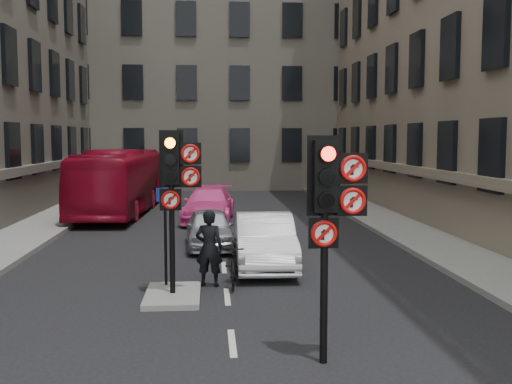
{
  "coord_description": "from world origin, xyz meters",
  "views": [
    {
      "loc": [
        -0.36,
        -8.05,
        3.56
      ],
      "look_at": [
        0.43,
        2.22,
        2.6
      ],
      "focal_mm": 42.0,
      "sensor_mm": 36.0,
      "label": 1
    }
  ],
  "objects": [
    {
      "name": "car_pink",
      "position": [
        -0.42,
        17.0,
        0.71
      ],
      "size": [
        2.42,
        5.04,
        1.41
      ],
      "primitive_type": "imported",
      "rotation": [
        0.0,
        0.0,
        -0.09
      ],
      "color": "#F1479D",
      "rests_on": "ground"
    },
    {
      "name": "centre_island",
      "position": [
        -1.2,
        5.0,
        0.06
      ],
      "size": [
        1.2,
        2.0,
        0.12
      ],
      "primitive_type": "cube",
      "color": "gray",
      "rests_on": "ground"
    },
    {
      "name": "car_white",
      "position": [
        1.12,
        7.97,
        0.72
      ],
      "size": [
        1.65,
        4.42,
        1.44
      ],
      "primitive_type": "imported",
      "rotation": [
        0.0,
        0.0,
        -0.03
      ],
      "color": "white",
      "rests_on": "ground"
    },
    {
      "name": "car_silver",
      "position": [
        -0.38,
        10.97,
        0.63
      ],
      "size": [
        1.65,
        3.74,
        1.25
      ],
      "primitive_type": "imported",
      "rotation": [
        0.0,
        0.0,
        0.05
      ],
      "color": "#B4B5BC",
      "rests_on": "ground"
    },
    {
      "name": "pavement_left",
      "position": [
        -7.2,
        12.0,
        0.08
      ],
      "size": [
        3.0,
        50.0,
        0.16
      ],
      "primitive_type": "cube",
      "color": "gray",
      "rests_on": "ground"
    },
    {
      "name": "building_far",
      "position": [
        0.0,
        38.0,
        10.0
      ],
      "size": [
        30.0,
        14.0,
        20.0
      ],
      "primitive_type": "cube",
      "color": "#6B655A",
      "rests_on": "ground"
    },
    {
      "name": "pavement_right",
      "position": [
        7.2,
        12.0,
        0.08
      ],
      "size": [
        3.0,
        50.0,
        0.16
      ],
      "primitive_type": "cube",
      "color": "gray",
      "rests_on": "ground"
    },
    {
      "name": "info_sign",
      "position": [
        -1.4,
        5.73,
        1.58
      ],
      "size": [
        0.39,
        0.11,
        2.26
      ],
      "rotation": [
        0.0,
        0.0,
        -0.02
      ],
      "color": "black",
      "rests_on": "centre_island"
    },
    {
      "name": "signal_far",
      "position": [
        -1.11,
        4.99,
        2.7
      ],
      "size": [
        0.91,
        0.4,
        3.58
      ],
      "color": "black",
      "rests_on": "centre_island"
    },
    {
      "name": "motorcyclist",
      "position": [
        -0.39,
        6.0,
        0.92
      ],
      "size": [
        0.75,
        0.58,
        1.84
      ],
      "primitive_type": "imported",
      "rotation": [
        0.0,
        0.0,
        2.9
      ],
      "color": "black",
      "rests_on": "ground"
    },
    {
      "name": "bus_red",
      "position": [
        -4.5,
        19.92,
        1.48
      ],
      "size": [
        3.02,
        10.77,
        2.97
      ],
      "primitive_type": "imported",
      "rotation": [
        0.0,
        0.0,
        -0.05
      ],
      "color": "maroon",
      "rests_on": "ground"
    },
    {
      "name": "signal_near",
      "position": [
        1.49,
        0.99,
        2.58
      ],
      "size": [
        0.91,
        0.4,
        3.58
      ],
      "color": "black",
      "rests_on": "ground"
    },
    {
      "name": "motorcycle",
      "position": [
        0.2,
        6.0,
        0.52
      ],
      "size": [
        0.63,
        1.76,
        1.03
      ],
      "primitive_type": "imported",
      "rotation": [
        0.0,
        0.0,
        -0.08
      ],
      "color": "black",
      "rests_on": "ground"
    }
  ]
}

